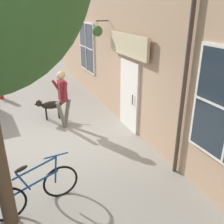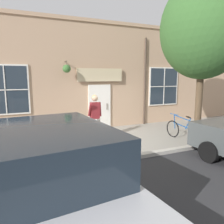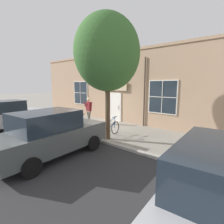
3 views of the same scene
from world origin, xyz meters
The scene contains 7 objects.
ground_plane centered at (0.00, 0.00, 0.00)m, with size 90.00×90.00×0.00m, color gray.
storefront_facade centered at (-2.34, -0.01, 2.51)m, with size 0.95×18.00×5.03m.
pedestrian_walking centered at (-0.34, -0.99, 1.09)m, with size 0.52×0.54×1.80m.
dog_on_leash centered at (-0.04, -1.75, 0.49)m, with size 1.10×0.35×0.72m.
street_tree_by_curb centered at (1.44, 2.47, 4.04)m, with size 3.24×2.91×5.93m.
leaning_bicycle centered at (0.97, 2.25, 0.38)m, with size 1.72×0.34×1.00m.
parked_car_nearest_curb centered at (4.18, -3.28, 0.88)m, with size 4.44×2.22×1.75m.
Camera 2 is at (7.53, -3.72, 2.48)m, focal length 35.00 mm.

